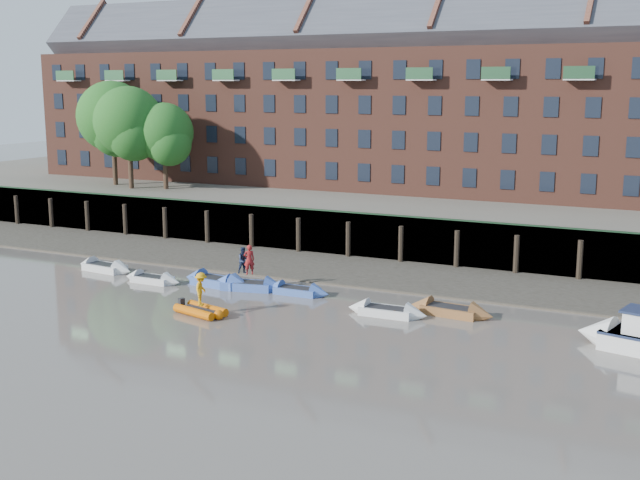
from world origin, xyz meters
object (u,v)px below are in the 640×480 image
Objects in this scene: rowboat_4 at (297,291)px; person_rower_a at (249,260)px; rowboat_3 at (248,286)px; rowboat_6 at (451,311)px; rowboat_5 at (387,311)px; rib_tender at (202,311)px; motor_launch at (635,337)px; person_rower_b at (244,260)px; rowboat_2 at (217,282)px; person_rib_crew at (201,289)px; rowboat_0 at (105,267)px; rowboat_1 at (152,279)px.

rowboat_4 is 3.54m from person_rower_a.
rowboat_3 is 12.71m from rowboat_6.
rowboat_5 is 2.47× the size of person_rower_a.
rowboat_6 reaches higher than rowboat_4.
rowboat_3 reaches higher than rowboat_4.
rib_tender is 21.94m from motor_launch.
person_rower_a is at bearing 109.54° from rib_tender.
motor_launch is 22.65m from person_rower_b.
rowboat_4 reaches higher than rib_tender.
rowboat_3 is at bearing 6.61° from rowboat_2.
rowboat_4 is at bearing 6.40° from motor_launch.
rowboat_6 is at bearing 25.61° from rowboat_5.
rowboat_2 is 0.78× the size of motor_launch.
rowboat_2 is 2.17m from rowboat_3.
rowboat_5 is 0.93× the size of rowboat_6.
rowboat_0 is at bearing 45.24° from person_rib_crew.
rowboat_3 is at bearing 2.41° from person_rower_a.
rowboat_3 is 0.76× the size of motor_launch.
rowboat_0 is 33.39m from motor_launch.
person_rower_a is at bearing 8.87° from rowboat_2.
rib_tender is (-12.15, -5.74, -0.01)m from rowboat_6.
rowboat_6 is (14.88, -0.03, -0.01)m from rowboat_2.
rib_tender is at bearing -34.31° from rowboat_1.
person_rower_b reaches higher than motor_launch.
person_rower_a reaches higher than motor_launch.
rowboat_0 is at bearing 165.72° from rowboat_1.
motor_launch reaches higher than rowboat_0.
rowboat_0 is 2.60× the size of person_rib_crew.
rowboat_0 is 11.14m from rowboat_3.
person_rower_b is at bearing -51.35° from person_rower_a.
rowboat_6 reaches higher than rowboat_0.
rowboat_2 is 1.59× the size of rib_tender.
rowboat_6 is 13.14m from person_rower_b.
rib_tender is 6.19m from person_rower_b.
rib_tender is 1.19m from person_rib_crew.
person_rower_b is at bearing 11.77° from rowboat_2.
rowboat_2 is 2.77m from person_rower_a.
person_rower_a is at bearing 5.39° from rowboat_0.
motor_launch is at bearing -3.36° from rowboat_5.
rowboat_0 reaches higher than rib_tender.
rowboat_3 is at bearing 8.15° from motor_launch.
person_rower_b is (-9.97, 1.76, 1.52)m from rowboat_5.
rib_tender is 1.77× the size of person_rib_crew.
person_rower_a is at bearing -175.48° from rowboat_6.
person_rower_b reaches higher than rowboat_6.
rowboat_2 is at bearing 8.62° from motor_launch.
rowboat_2 is 14.88m from rowboat_6.
rowboat_0 is at bearing 173.77° from rowboat_5.
motor_launch reaches higher than rowboat_2.
rowboat_2 reaches higher than rowboat_5.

